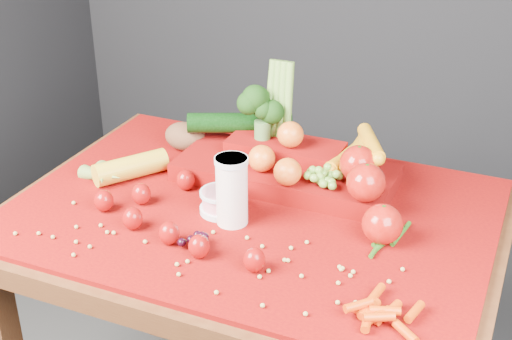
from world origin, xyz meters
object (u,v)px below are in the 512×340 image
at_px(yogurt_bowl, 221,201).
at_px(milk_glass, 232,188).
at_px(table, 253,248).
at_px(produce_mound, 298,161).

bearing_deg(yogurt_bowl, milk_glass, -35.83).
relative_size(table, produce_mound, 1.79).
distance_m(table, yogurt_bowl, 0.15).
bearing_deg(table, milk_glass, -103.32).
bearing_deg(produce_mound, table, -108.68).
distance_m(table, produce_mound, 0.23).
relative_size(milk_glass, produce_mound, 0.25).
bearing_deg(table, yogurt_bowl, -144.83).
relative_size(yogurt_bowl, produce_mound, 0.16).
distance_m(table, milk_glass, 0.20).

